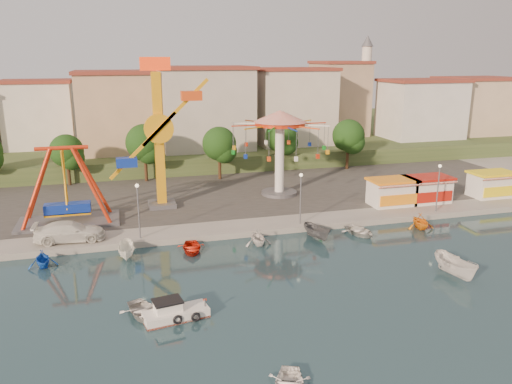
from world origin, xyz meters
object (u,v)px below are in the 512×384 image
object	(u,v)px
rowboat_a	(144,312)
van	(70,232)
pirate_ship_ride	(66,187)
cabin_motorboat	(174,313)
kamikaze_tower	(163,138)
skiff	(456,267)
wave_swinger	(280,134)

from	to	relation	value
rowboat_a	van	distance (m)	16.15
van	pirate_ship_ride	bearing A→B (deg)	7.78
cabin_motorboat	van	size ratio (longest dim) A/B	0.72
pirate_ship_ride	rowboat_a	xyz separation A→B (m)	(6.33, -20.58, -4.02)
kamikaze_tower	rowboat_a	xyz separation A→B (m)	(-3.83, -23.72, -8.07)
kamikaze_tower	cabin_motorboat	bearing A→B (deg)	-94.33
kamikaze_tower	van	world-z (taller)	kamikaze_tower
rowboat_a	skiff	size ratio (longest dim) A/B	0.81
cabin_motorboat	van	bearing A→B (deg)	106.04
kamikaze_tower	wave_swinger	size ratio (longest dim) A/B	1.42
rowboat_a	van	size ratio (longest dim) A/B	0.58
pirate_ship_ride	kamikaze_tower	xyz separation A→B (m)	(10.16, 3.14, 4.05)
kamikaze_tower	cabin_motorboat	size ratio (longest dim) A/B	3.64
wave_swinger	kamikaze_tower	bearing A→B (deg)	-173.47
pirate_ship_ride	kamikaze_tower	size ratio (longest dim) A/B	0.61
kamikaze_tower	skiff	bearing A→B (deg)	-49.20
van	skiff	bearing A→B (deg)	-114.58
cabin_motorboat	rowboat_a	xyz separation A→B (m)	(-1.97, 0.85, -0.03)
kamikaze_tower	wave_swinger	bearing A→B (deg)	6.53
skiff	kamikaze_tower	bearing A→B (deg)	126.25
cabin_motorboat	skiff	bearing A→B (deg)	-8.22
pirate_ship_ride	kamikaze_tower	distance (m)	11.38
pirate_ship_ride	cabin_motorboat	world-z (taller)	pirate_ship_ride
kamikaze_tower	wave_swinger	world-z (taller)	kamikaze_tower
pirate_ship_ride	skiff	distance (m)	37.29
pirate_ship_ride	wave_swinger	world-z (taller)	wave_swinger
cabin_motorboat	rowboat_a	world-z (taller)	cabin_motorboat
wave_swinger	van	xyz separation A→B (m)	(-23.71, -10.29, -6.68)
cabin_motorboat	rowboat_a	bearing A→B (deg)	146.61
skiff	van	world-z (taller)	van
wave_swinger	cabin_motorboat	distance (m)	31.64
kamikaze_tower	van	xyz separation A→B (m)	(-9.61, -8.67, -6.94)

